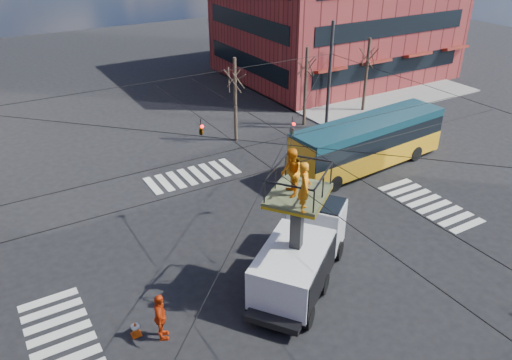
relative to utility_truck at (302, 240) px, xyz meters
The scene contains 13 objects.
ground 2.77m from the utility_truck, 85.96° to the left, with size 120.00×120.00×0.00m, color black.
sidewalk_ne 31.10m from the utility_truck, 47.10° to the left, with size 18.00×18.00×0.12m, color slate.
crosswalks 2.76m from the utility_truck, 85.96° to the left, with size 22.40×22.40×0.02m, color silver, non-canonical shape.
building_ne 34.24m from the utility_truck, 49.31° to the left, with size 20.06×16.06×14.00m.
overhead_network 3.01m from the utility_truck, 88.66° to the left, with size 24.24×24.24×8.00m.
tree_a 16.25m from the utility_truck, 71.41° to the left, with size 2.00×2.00×6.00m.
tree_b 19.02m from the utility_truck, 53.85° to the left, with size 2.00×2.00×6.00m.
tree_c 23.05m from the utility_truck, 41.65° to the left, with size 2.00×2.00×6.00m.
utility_truck is the anchor object (origin of this frame).
city_bus 12.54m from the utility_truck, 34.87° to the left, with size 11.34×3.46×3.20m.
traffic_cone 7.57m from the utility_truck, behind, with size 0.36×0.36×0.65m, color #D44908.
worker_ground 6.60m from the utility_truck, behind, with size 1.20×0.50×2.04m, color red.
flagger 4.43m from the utility_truck, 30.04° to the left, with size 1.08×0.62×1.68m, color #D24B0D.
Camera 1 is at (-10.75, -15.81, 14.31)m, focal length 35.00 mm.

